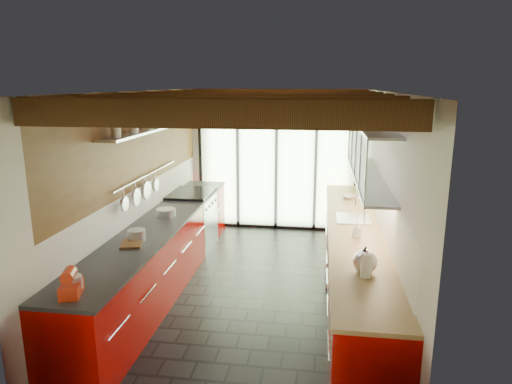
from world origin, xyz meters
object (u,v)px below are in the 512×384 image
soap_bottle (357,229)px  paper_towel (366,266)px  stand_mixer (71,284)px  bowl (348,197)px  kettle (365,260)px

soap_bottle → paper_towel: bearing=-90.0°
stand_mixer → soap_bottle: 3.17m
stand_mixer → bowl: size_ratio=1.53×
stand_mixer → paper_towel: paper_towel is taller
stand_mixer → bowl: stand_mixer is taller
stand_mixer → kettle: bearing=18.6°
paper_towel → soap_bottle: 1.17m
stand_mixer → bowl: 4.56m
paper_towel → bowl: 3.06m
soap_bottle → kettle: bearing=-90.0°
kettle → stand_mixer: bearing=-161.4°
kettle → soap_bottle: size_ratio=1.62×
kettle → paper_towel: (0.00, -0.12, -0.01)m
paper_towel → soap_bottle: paper_towel is taller
bowl → stand_mixer: bearing=-123.9°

